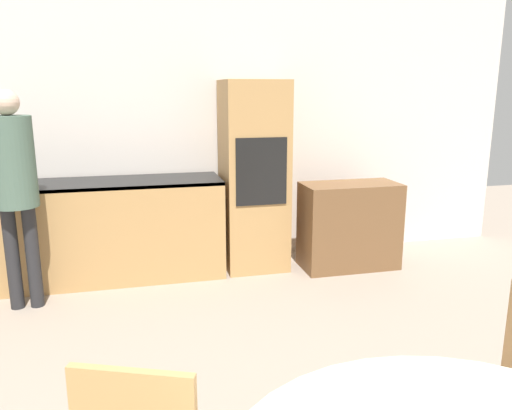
# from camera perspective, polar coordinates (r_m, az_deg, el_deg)

# --- Properties ---
(wall_back) EXTENTS (6.74, 0.05, 2.60)m
(wall_back) POSITION_cam_1_polar(r_m,az_deg,el_deg) (4.88, -7.56, 8.53)
(wall_back) COLOR silver
(wall_back) RESTS_ON ground_plane
(kitchen_counter) EXTENTS (2.74, 0.60, 0.89)m
(kitchen_counter) POSITION_cam_1_polar(r_m,az_deg,el_deg) (4.69, -20.86, -2.84)
(kitchen_counter) COLOR tan
(kitchen_counter) RESTS_ON ground_plane
(oven_unit) EXTENTS (0.58, 0.59, 1.76)m
(oven_unit) POSITION_cam_1_polar(r_m,az_deg,el_deg) (4.69, -0.27, 3.32)
(oven_unit) COLOR tan
(oven_unit) RESTS_ON ground_plane
(sideboard) EXTENTS (0.91, 0.45, 0.82)m
(sideboard) POSITION_cam_1_polar(r_m,az_deg,el_deg) (4.84, 10.60, -2.33)
(sideboard) COLOR brown
(sideboard) RESTS_ON ground_plane
(chair_far_right) EXTENTS (0.55, 0.55, 0.90)m
(chair_far_right) POSITION_cam_1_polar(r_m,az_deg,el_deg) (2.36, 24.85, -18.06)
(chair_far_right) COLOR tan
(chair_far_right) RESTS_ON ground_plane
(person_standing) EXTENTS (0.32, 0.32, 1.68)m
(person_standing) POSITION_cam_1_polar(r_m,az_deg,el_deg) (4.13, -25.94, 2.98)
(person_standing) COLOR #262628
(person_standing) RESTS_ON ground_plane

